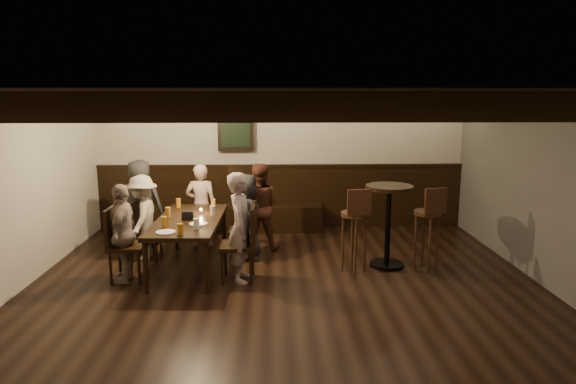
{
  "coord_description": "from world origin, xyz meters",
  "views": [
    {
      "loc": [
        -0.15,
        -5.59,
        2.38
      ],
      "look_at": [
        0.05,
        1.3,
        1.05
      ],
      "focal_mm": 32.0,
      "sensor_mm": 36.0,
      "label": 1
    }
  ],
  "objects_px": {
    "chair_left_near": "(146,241)",
    "bar_stool_left": "(354,241)",
    "chair_right_far": "(239,258)",
    "person_bench_right": "(258,207)",
    "person_right_near": "(246,217)",
    "person_bench_centre": "(201,206)",
    "high_top_table": "(388,214)",
    "chair_left_far": "(127,259)",
    "chair_right_near": "(245,240)",
    "dining_table": "(189,223)",
    "person_right_far": "(241,227)",
    "person_left_near": "(143,217)",
    "person_left_far": "(123,233)",
    "person_bench_left": "(141,205)",
    "bar_stool_right": "(427,239)"
  },
  "relations": [
    {
      "from": "chair_left_near",
      "to": "person_right_far",
      "type": "height_order",
      "value": "person_right_far"
    },
    {
      "from": "chair_left_far",
      "to": "bar_stool_left",
      "type": "xyz_separation_m",
      "value": [
        2.97,
        0.26,
        0.14
      ]
    },
    {
      "from": "bar_stool_left",
      "to": "chair_right_far",
      "type": "bearing_deg",
      "value": -178.83
    },
    {
      "from": "chair_right_near",
      "to": "person_bench_centre",
      "type": "xyz_separation_m",
      "value": [
        -0.7,
        0.62,
        0.39
      ]
    },
    {
      "from": "person_bench_centre",
      "to": "high_top_table",
      "type": "bearing_deg",
      "value": 160.9
    },
    {
      "from": "chair_right_near",
      "to": "bar_stool_left",
      "type": "distance_m",
      "value": 1.63
    },
    {
      "from": "chair_left_near",
      "to": "chair_right_near",
      "type": "distance_m",
      "value": 1.44
    },
    {
      "from": "dining_table",
      "to": "person_left_near",
      "type": "bearing_deg",
      "value": 149.04
    },
    {
      "from": "chair_right_near",
      "to": "person_left_near",
      "type": "xyz_separation_m",
      "value": [
        -1.47,
        0.04,
        0.35
      ]
    },
    {
      "from": "person_bench_centre",
      "to": "person_bench_right",
      "type": "bearing_deg",
      "value": 170.54
    },
    {
      "from": "chair_left_near",
      "to": "person_bench_centre",
      "type": "bearing_deg",
      "value": 129.89
    },
    {
      "from": "person_bench_right",
      "to": "person_left_near",
      "type": "bearing_deg",
      "value": 15.26
    },
    {
      "from": "dining_table",
      "to": "chair_left_far",
      "type": "bearing_deg",
      "value": -148.01
    },
    {
      "from": "dining_table",
      "to": "person_right_near",
      "type": "relative_size",
      "value": 1.52
    },
    {
      "from": "person_bench_left",
      "to": "person_right_near",
      "type": "xyz_separation_m",
      "value": [
        1.64,
        -0.49,
        -0.08
      ]
    },
    {
      "from": "chair_right_near",
      "to": "bar_stool_right",
      "type": "xyz_separation_m",
      "value": [
        2.51,
        -0.55,
        0.16
      ]
    },
    {
      "from": "dining_table",
      "to": "person_bench_right",
      "type": "xyz_separation_m",
      "value": [
        0.92,
        0.88,
        0.02
      ]
    },
    {
      "from": "dining_table",
      "to": "person_right_far",
      "type": "distance_m",
      "value": 0.88
    },
    {
      "from": "person_left_far",
      "to": "person_right_near",
      "type": "height_order",
      "value": "person_left_far"
    },
    {
      "from": "person_bench_right",
      "to": "chair_right_far",
      "type": "bearing_deg",
      "value": 82.43
    },
    {
      "from": "person_right_near",
      "to": "chair_left_near",
      "type": "bearing_deg",
      "value": 90.0
    },
    {
      "from": "high_top_table",
      "to": "dining_table",
      "type": "bearing_deg",
      "value": -179.22
    },
    {
      "from": "dining_table",
      "to": "person_right_near",
      "type": "distance_m",
      "value": 0.87
    },
    {
      "from": "bar_stool_right",
      "to": "person_bench_left",
      "type": "bearing_deg",
      "value": 150.51
    },
    {
      "from": "person_bench_left",
      "to": "person_left_near",
      "type": "distance_m",
      "value": 0.48
    },
    {
      "from": "person_right_near",
      "to": "bar_stool_left",
      "type": "xyz_separation_m",
      "value": [
        1.48,
        -0.6,
        -0.19
      ]
    },
    {
      "from": "chair_left_far",
      "to": "person_bench_right",
      "type": "relative_size",
      "value": 0.72
    },
    {
      "from": "dining_table",
      "to": "chair_right_far",
      "type": "relative_size",
      "value": 1.96
    },
    {
      "from": "bar_stool_right",
      "to": "chair_right_near",
      "type": "bearing_deg",
      "value": 152.29
    },
    {
      "from": "person_bench_left",
      "to": "person_bench_centre",
      "type": "relative_size",
      "value": 1.06
    },
    {
      "from": "chair_left_near",
      "to": "chair_right_far",
      "type": "bearing_deg",
      "value": 57.97
    },
    {
      "from": "person_bench_right",
      "to": "person_right_near",
      "type": "bearing_deg",
      "value": 71.57
    },
    {
      "from": "person_right_far",
      "to": "person_bench_centre",
      "type": "bearing_deg",
      "value": 26.57
    },
    {
      "from": "person_bench_centre",
      "to": "bar_stool_right",
      "type": "distance_m",
      "value": 3.43
    },
    {
      "from": "person_left_far",
      "to": "bar_stool_left",
      "type": "height_order",
      "value": "person_left_far"
    },
    {
      "from": "chair_right_near",
      "to": "person_bench_right",
      "type": "relative_size",
      "value": 0.66
    },
    {
      "from": "person_left_near",
      "to": "chair_left_far",
      "type": "bearing_deg",
      "value": 1.89
    },
    {
      "from": "chair_right_far",
      "to": "person_right_near",
      "type": "relative_size",
      "value": 0.78
    },
    {
      "from": "chair_left_near",
      "to": "chair_left_far",
      "type": "distance_m",
      "value": 0.9
    },
    {
      "from": "chair_left_near",
      "to": "bar_stool_left",
      "type": "height_order",
      "value": "bar_stool_left"
    },
    {
      "from": "dining_table",
      "to": "person_bench_left",
      "type": "distance_m",
      "value": 1.27
    },
    {
      "from": "person_bench_centre",
      "to": "person_bench_right",
      "type": "relative_size",
      "value": 0.98
    },
    {
      "from": "dining_table",
      "to": "person_left_far",
      "type": "xyz_separation_m",
      "value": [
        -0.76,
        -0.43,
        -0.01
      ]
    },
    {
      "from": "chair_right_near",
      "to": "chair_right_far",
      "type": "relative_size",
      "value": 0.92
    },
    {
      "from": "chair_right_far",
      "to": "person_right_far",
      "type": "relative_size",
      "value": 0.69
    },
    {
      "from": "chair_left_near",
      "to": "chair_left_far",
      "type": "height_order",
      "value": "chair_left_far"
    },
    {
      "from": "chair_right_far",
      "to": "person_bench_right",
      "type": "distance_m",
      "value": 1.41
    },
    {
      "from": "person_left_near",
      "to": "person_right_near",
      "type": "bearing_deg",
      "value": 90.0
    },
    {
      "from": "person_bench_left",
      "to": "person_right_far",
      "type": "bearing_deg",
      "value": 140.71
    },
    {
      "from": "chair_left_far",
      "to": "chair_right_near",
      "type": "xyz_separation_m",
      "value": [
        1.46,
        0.87,
        -0.02
      ]
    }
  ]
}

